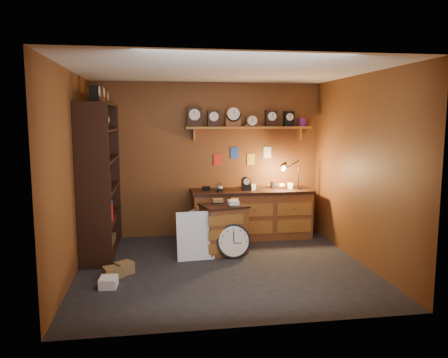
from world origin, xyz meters
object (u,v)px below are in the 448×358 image
shelving_unit (98,173)px  low_cabinet (224,226)px  workbench (252,211)px  big_round_clock (233,241)px

shelving_unit → low_cabinet: shelving_unit is taller
shelving_unit → workbench: size_ratio=1.22×
low_cabinet → shelving_unit: bearing=156.5°
workbench → low_cabinet: bearing=-128.2°
low_cabinet → workbench: bearing=37.0°
low_cabinet → big_round_clock: size_ratio=1.64×
workbench → big_round_clock: workbench is taller
shelving_unit → workbench: shelving_unit is taller
shelving_unit → low_cabinet: 2.10m
workbench → big_round_clock: 1.21m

